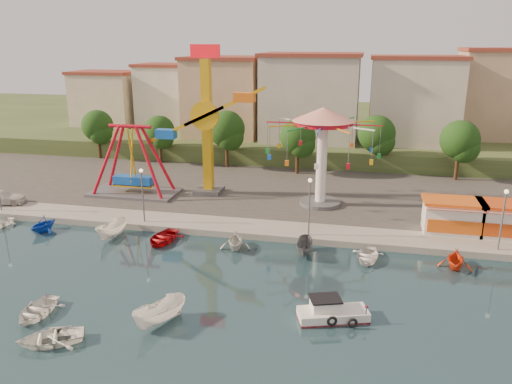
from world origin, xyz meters
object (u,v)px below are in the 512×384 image
(rowboat_a, at_px, (37,310))
(van, at_px, (1,197))
(cabin_motorboat, at_px, (331,313))
(skiff, at_px, (160,313))
(pirate_ship_ride, at_px, (132,162))
(wave_swinger, at_px, (323,134))
(kamikaze_tower, at_px, (211,127))

(rowboat_a, bearing_deg, van, 131.12)
(cabin_motorboat, distance_m, rowboat_a, 19.44)
(rowboat_a, height_order, skiff, skiff)
(pirate_ship_ride, distance_m, cabin_motorboat, 32.35)
(rowboat_a, xyz_separation_m, skiff, (8.45, 0.72, 0.40))
(wave_swinger, distance_m, rowboat_a, 31.41)
(pirate_ship_ride, height_order, van, pirate_ship_ride)
(wave_swinger, bearing_deg, van, -167.85)
(rowboat_a, bearing_deg, pirate_ship_ride, 99.24)
(cabin_motorboat, relative_size, van, 0.96)
(pirate_ship_ride, bearing_deg, kamikaze_tower, 13.17)
(van, bearing_deg, cabin_motorboat, -130.67)
(wave_swinger, xyz_separation_m, van, (-33.51, -7.21, -6.86))
(pirate_ship_ride, height_order, skiff, pirate_ship_ride)
(rowboat_a, distance_m, skiff, 8.49)
(pirate_ship_ride, relative_size, skiff, 2.44)
(wave_swinger, xyz_separation_m, cabin_motorboat, (2.81, -22.00, -7.77))
(cabin_motorboat, bearing_deg, rowboat_a, 172.27)
(pirate_ship_ride, distance_m, rowboat_a, 25.82)
(van, bearing_deg, skiff, -143.19)
(rowboat_a, distance_m, van, 25.29)
(kamikaze_tower, distance_m, skiff, 27.79)
(wave_swinger, bearing_deg, rowboat_a, -122.35)
(rowboat_a, relative_size, skiff, 0.92)
(kamikaze_tower, xyz_separation_m, rowboat_a, (-3.79, -27.07, -7.92))
(kamikaze_tower, bearing_deg, skiff, -79.98)
(kamikaze_tower, height_order, wave_swinger, kamikaze_tower)
(wave_swinger, bearing_deg, pirate_ship_ride, -178.19)
(rowboat_a, bearing_deg, kamikaze_tower, 80.16)
(rowboat_a, bearing_deg, cabin_motorboat, 9.11)
(wave_swinger, height_order, van, wave_swinger)
(wave_swinger, height_order, rowboat_a, wave_swinger)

